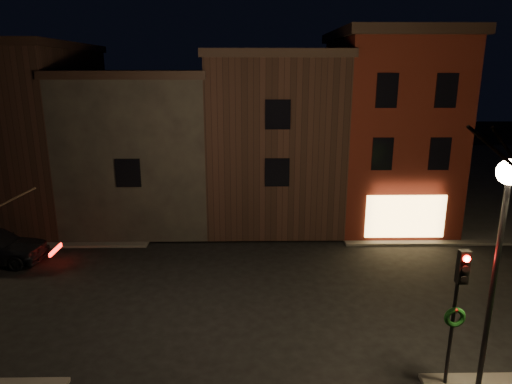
# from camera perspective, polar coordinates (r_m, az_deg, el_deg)

# --- Properties ---
(ground) EXTENTS (120.00, 120.00, 0.00)m
(ground) POSITION_cam_1_polar(r_m,az_deg,el_deg) (18.39, -1.22, -12.77)
(ground) COLOR black
(ground) RESTS_ON ground
(sidewalk_far_right) EXTENTS (30.00, 30.00, 0.12)m
(sidewalk_far_right) POSITION_cam_1_polar(r_m,az_deg,el_deg) (42.21, 27.21, 1.80)
(sidewalk_far_right) COLOR #2D2B28
(sidewalk_far_right) RESTS_ON ground
(sidewalk_far_left) EXTENTS (30.00, 30.00, 0.12)m
(sidewalk_far_left) POSITION_cam_1_polar(r_m,az_deg,el_deg) (42.33, -29.29, 1.57)
(sidewalk_far_left) COLOR #2D2B28
(sidewalk_far_left) RESTS_ON ground
(corner_building) EXTENTS (6.50, 8.50, 10.50)m
(corner_building) POSITION_cam_1_polar(r_m,az_deg,el_deg) (27.09, 16.15, 7.77)
(corner_building) COLOR #51160E
(corner_building) RESTS_ON ground
(row_building_a) EXTENTS (7.30, 10.30, 9.40)m
(row_building_a) POSITION_cam_1_polar(r_m,az_deg,el_deg) (27.05, 2.03, 7.14)
(row_building_a) COLOR black
(row_building_a) RESTS_ON ground
(row_building_b) EXTENTS (7.80, 10.30, 8.40)m
(row_building_b) POSITION_cam_1_polar(r_m,az_deg,el_deg) (27.72, -13.21, 5.89)
(row_building_b) COLOR black
(row_building_b) RESTS_ON ground
(row_building_c) EXTENTS (7.30, 10.30, 9.90)m
(row_building_c) POSITION_cam_1_polar(r_m,az_deg,el_deg) (30.00, -27.05, 6.78)
(row_building_c) COLOR black
(row_building_c) RESTS_ON ground
(street_lamp_near) EXTENTS (0.60, 0.60, 6.48)m
(street_lamp_near) POSITION_cam_1_polar(r_m,az_deg,el_deg) (12.40, 28.51, -2.86)
(street_lamp_near) COLOR black
(street_lamp_near) RESTS_ON sidewalk_near_right
(traffic_signal) EXTENTS (0.58, 0.38, 4.05)m
(traffic_signal) POSITION_cam_1_polar(r_m,az_deg,el_deg) (13.38, 23.90, -11.98)
(traffic_signal) COLOR black
(traffic_signal) RESTS_ON sidewalk_near_right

